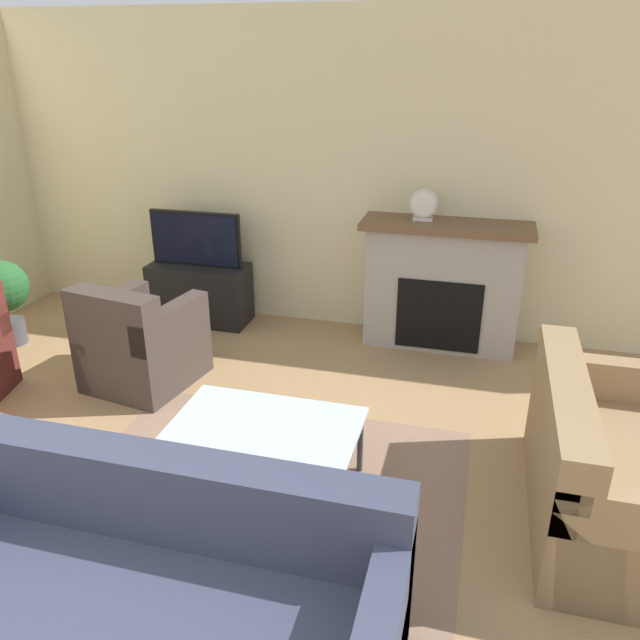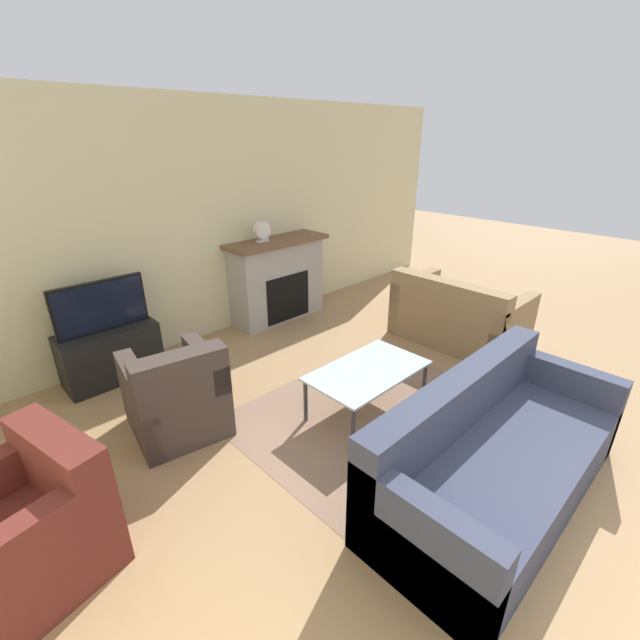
{
  "view_description": "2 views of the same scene",
  "coord_description": "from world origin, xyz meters",
  "px_view_note": "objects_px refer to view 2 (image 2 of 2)",
  "views": [
    {
      "loc": [
        1.36,
        -0.46,
        2.35
      ],
      "look_at": [
        0.42,
        3.06,
        0.77
      ],
      "focal_mm": 35.0,
      "sensor_mm": 36.0,
      "label": 1
    },
    {
      "loc": [
        -2.24,
        0.32,
        2.3
      ],
      "look_at": [
        0.2,
        2.83,
        0.77
      ],
      "focal_mm": 24.0,
      "sensor_mm": 36.0,
      "label": 2
    }
  ],
  "objects_px": {
    "coffee_table": "(368,373)",
    "mantel_clock": "(262,231)",
    "couch_sectional": "(493,457)",
    "armchair_by_window": "(25,536)",
    "tv": "(100,306)",
    "armchair_accent": "(177,399)",
    "couch_loveseat": "(457,318)"
  },
  "relations": [
    {
      "from": "coffee_table",
      "to": "mantel_clock",
      "type": "height_order",
      "value": "mantel_clock"
    },
    {
      "from": "couch_loveseat",
      "to": "armchair_accent",
      "type": "height_order",
      "value": "same"
    },
    {
      "from": "tv",
      "to": "couch_loveseat",
      "type": "bearing_deg",
      "value": -30.76
    },
    {
      "from": "armchair_accent",
      "to": "mantel_clock",
      "type": "height_order",
      "value": "mantel_clock"
    },
    {
      "from": "couch_sectional",
      "to": "couch_loveseat",
      "type": "height_order",
      "value": "same"
    },
    {
      "from": "tv",
      "to": "coffee_table",
      "type": "relative_size",
      "value": 0.8
    },
    {
      "from": "couch_loveseat",
      "to": "mantel_clock",
      "type": "relative_size",
      "value": 5.58
    },
    {
      "from": "armchair_by_window",
      "to": "armchair_accent",
      "type": "distance_m",
      "value": 1.37
    },
    {
      "from": "armchair_by_window",
      "to": "mantel_clock",
      "type": "bearing_deg",
      "value": 109.12
    },
    {
      "from": "couch_loveseat",
      "to": "couch_sectional",
      "type": "bearing_deg",
      "value": 124.99
    },
    {
      "from": "tv",
      "to": "armchair_accent",
      "type": "relative_size",
      "value": 0.98
    },
    {
      "from": "couch_loveseat",
      "to": "tv",
      "type": "bearing_deg",
      "value": 59.24
    },
    {
      "from": "couch_loveseat",
      "to": "armchair_accent",
      "type": "distance_m",
      "value": 3.29
    },
    {
      "from": "mantel_clock",
      "to": "armchair_by_window",
      "type": "bearing_deg",
      "value": -148.2
    },
    {
      "from": "tv",
      "to": "armchair_by_window",
      "type": "distance_m",
      "value": 2.24
    },
    {
      "from": "coffee_table",
      "to": "mantel_clock",
      "type": "distance_m",
      "value": 2.44
    },
    {
      "from": "couch_sectional",
      "to": "coffee_table",
      "type": "bearing_deg",
      "value": 84.65
    },
    {
      "from": "couch_sectional",
      "to": "coffee_table",
      "type": "xyz_separation_m",
      "value": [
        0.11,
        1.21,
        0.1
      ]
    },
    {
      "from": "couch_loveseat",
      "to": "armchair_accent",
      "type": "bearing_deg",
      "value": 77.12
    },
    {
      "from": "armchair_by_window",
      "to": "tv",
      "type": "bearing_deg",
      "value": 136.24
    },
    {
      "from": "armchair_accent",
      "to": "couch_loveseat",
      "type": "bearing_deg",
      "value": 176.75
    },
    {
      "from": "tv",
      "to": "couch_sectional",
      "type": "bearing_deg",
      "value": -68.79
    },
    {
      "from": "tv",
      "to": "armchair_accent",
      "type": "height_order",
      "value": "tv"
    },
    {
      "from": "armchair_accent",
      "to": "mantel_clock",
      "type": "xyz_separation_m",
      "value": [
        1.92,
        1.3,
        0.9
      ]
    },
    {
      "from": "couch_loveseat",
      "to": "armchair_by_window",
      "type": "relative_size",
      "value": 1.51
    },
    {
      "from": "couch_sectional",
      "to": "couch_loveseat",
      "type": "relative_size",
      "value": 1.47
    },
    {
      "from": "armchair_by_window",
      "to": "coffee_table",
      "type": "height_order",
      "value": "armchair_by_window"
    },
    {
      "from": "tv",
      "to": "mantel_clock",
      "type": "relative_size",
      "value": 3.33
    },
    {
      "from": "couch_sectional",
      "to": "mantel_clock",
      "type": "xyz_separation_m",
      "value": [
        0.7,
        3.42,
        0.92
      ]
    },
    {
      "from": "armchair_by_window",
      "to": "coffee_table",
      "type": "distance_m",
      "value": 2.56
    },
    {
      "from": "armchair_by_window",
      "to": "armchair_accent",
      "type": "bearing_deg",
      "value": 105.25
    },
    {
      "from": "tv",
      "to": "armchair_accent",
      "type": "xyz_separation_m",
      "value": [
        0.09,
        -1.23,
        -0.49
      ]
    }
  ]
}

